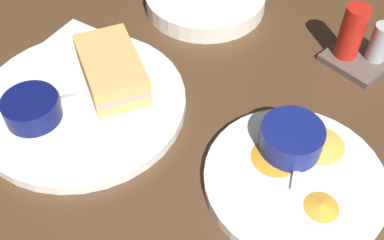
# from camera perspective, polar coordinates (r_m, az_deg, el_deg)

# --- Properties ---
(ground_plane) EXTENTS (1.10, 1.10, 0.03)m
(ground_plane) POSITION_cam_1_polar(r_m,az_deg,el_deg) (0.65, -4.75, -1.19)
(ground_plane) COLOR #4C331E
(plate_sandwich_main) EXTENTS (0.29, 0.29, 0.02)m
(plate_sandwich_main) POSITION_cam_1_polar(r_m,az_deg,el_deg) (0.67, -13.39, 2.06)
(plate_sandwich_main) COLOR white
(plate_sandwich_main) RESTS_ON ground_plane
(sandwich_half_near) EXTENTS (0.15, 0.12, 0.05)m
(sandwich_half_near) POSITION_cam_1_polar(r_m,az_deg,el_deg) (0.66, -9.78, 6.21)
(sandwich_half_near) COLOR tan
(sandwich_half_near) RESTS_ON plate_sandwich_main
(ramekin_dark_sauce) EXTENTS (0.07, 0.07, 0.03)m
(ramekin_dark_sauce) POSITION_cam_1_polar(r_m,az_deg,el_deg) (0.65, -19.16, 1.42)
(ramekin_dark_sauce) COLOR #0C144C
(ramekin_dark_sauce) RESTS_ON plate_sandwich_main
(spoon_by_dark_ramekin) EXTENTS (0.03, 0.10, 0.01)m
(spoon_by_dark_ramekin) POSITION_cam_1_polar(r_m,az_deg,el_deg) (0.66, -14.37, 2.75)
(spoon_by_dark_ramekin) COLOR silver
(spoon_by_dark_ramekin) RESTS_ON plate_sandwich_main
(plate_chips_companion) EXTENTS (0.22, 0.22, 0.02)m
(plate_chips_companion) POSITION_cam_1_polar(r_m,az_deg,el_deg) (0.59, 12.51, -7.21)
(plate_chips_companion) COLOR white
(plate_chips_companion) RESTS_ON ground_plane
(ramekin_light_gravy) EXTENTS (0.08, 0.08, 0.04)m
(ramekin_light_gravy) POSITION_cam_1_polar(r_m,az_deg,el_deg) (0.59, 12.15, -2.17)
(ramekin_light_gravy) COLOR navy
(ramekin_light_gravy) RESTS_ON plate_chips_companion
(spoon_by_gravy_ramekin) EXTENTS (0.07, 0.09, 0.01)m
(spoon_by_gravy_ramekin) POSITION_cam_1_polar(r_m,az_deg,el_deg) (0.61, 13.22, -2.93)
(spoon_by_gravy_ramekin) COLOR silver
(spoon_by_gravy_ramekin) RESTS_ON plate_chips_companion
(plantain_chip_scatter) EXTENTS (0.15, 0.13, 0.01)m
(plantain_chip_scatter) POSITION_cam_1_polar(r_m,az_deg,el_deg) (0.59, 13.45, -4.64)
(plantain_chip_scatter) COLOR orange
(plantain_chip_scatter) RESTS_ON plate_chips_companion
(condiment_caddy) EXTENTS (0.09, 0.09, 0.10)m
(condiment_caddy) POSITION_cam_1_polar(r_m,az_deg,el_deg) (0.75, 20.01, 8.88)
(condiment_caddy) COLOR brown
(condiment_caddy) RESTS_ON ground_plane
(paper_napkin_folded) EXTENTS (0.13, 0.12, 0.00)m
(paper_napkin_folded) POSITION_cam_1_polar(r_m,az_deg,el_deg) (0.78, -13.58, 9.06)
(paper_napkin_folded) COLOR white
(paper_napkin_folded) RESTS_ON ground_plane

